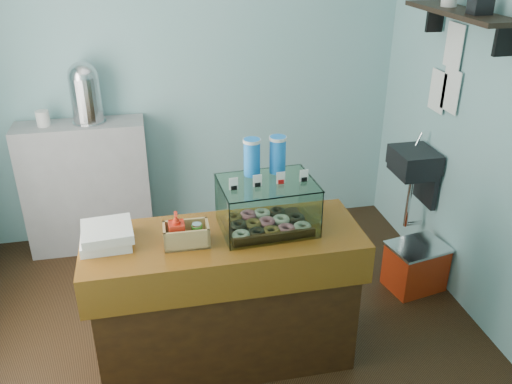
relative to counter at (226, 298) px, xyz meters
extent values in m
plane|color=black|center=(0.00, 0.25, -0.46)|extent=(3.50, 3.50, 0.00)
cube|color=#81BDBD|center=(0.00, 1.75, 0.94)|extent=(3.50, 0.04, 2.80)
cube|color=#81BDBD|center=(0.00, -1.25, 0.94)|extent=(3.50, 0.04, 2.80)
cube|color=#81BDBD|center=(1.75, 0.25, 0.94)|extent=(0.04, 3.00, 2.80)
cube|color=black|center=(1.58, 0.80, 0.44)|extent=(0.30, 0.35, 0.15)
cube|color=black|center=(1.71, 0.80, 0.24)|extent=(0.04, 0.30, 0.35)
cylinder|color=silver|center=(1.65, 0.90, 0.56)|extent=(0.02, 0.02, 0.12)
cylinder|color=silver|center=(1.58, 0.80, 0.09)|extent=(0.04, 0.04, 0.45)
cube|color=black|center=(1.60, 0.55, 1.54)|extent=(0.25, 1.00, 0.03)
cube|color=black|center=(1.67, 0.15, 1.44)|extent=(0.12, 0.03, 0.18)
cube|color=black|center=(1.67, 0.95, 1.44)|extent=(0.12, 0.03, 0.18)
cube|color=white|center=(1.73, 0.70, 0.99)|extent=(0.01, 0.21, 0.30)
cube|color=white|center=(1.73, 0.87, 0.94)|extent=(0.01, 0.21, 0.30)
cube|color=white|center=(1.73, 0.75, 1.29)|extent=(0.01, 0.21, 0.30)
cube|color=#3E200B|center=(0.00, 0.00, -0.04)|extent=(1.50, 0.56, 0.84)
cube|color=#472109|center=(0.00, 0.00, 0.41)|extent=(1.60, 0.60, 0.06)
cube|color=#472109|center=(0.00, -0.28, 0.29)|extent=(1.60, 0.04, 0.18)
cube|color=#99999C|center=(-0.90, 1.57, 0.09)|extent=(1.00, 0.32, 1.10)
cube|color=#381E10|center=(0.26, 0.04, 0.45)|extent=(0.49, 0.36, 0.02)
torus|color=beige|center=(0.09, -0.08, 0.48)|extent=(0.10, 0.10, 0.03)
torus|color=black|center=(0.18, -0.07, 0.48)|extent=(0.10, 0.10, 0.03)
torus|color=brown|center=(0.27, -0.07, 0.48)|extent=(0.10, 0.10, 0.03)
torus|color=#C65D77|center=(0.36, -0.06, 0.48)|extent=(0.10, 0.10, 0.03)
torus|color=beige|center=(0.44, -0.06, 0.48)|extent=(0.10, 0.10, 0.03)
torus|color=black|center=(0.08, 0.03, 0.48)|extent=(0.10, 0.10, 0.03)
torus|color=brown|center=(0.17, 0.03, 0.48)|extent=(0.10, 0.10, 0.03)
torus|color=#C65D77|center=(0.26, 0.04, 0.48)|extent=(0.10, 0.10, 0.03)
torus|color=beige|center=(0.35, 0.04, 0.48)|extent=(0.10, 0.10, 0.03)
torus|color=black|center=(0.44, 0.05, 0.48)|extent=(0.10, 0.10, 0.03)
torus|color=brown|center=(0.08, 0.14, 0.48)|extent=(0.10, 0.10, 0.03)
torus|color=#C65D77|center=(0.17, 0.14, 0.48)|extent=(0.10, 0.10, 0.03)
torus|color=beige|center=(0.26, 0.15, 0.48)|extent=(0.10, 0.10, 0.03)
torus|color=black|center=(0.34, 0.15, 0.48)|extent=(0.10, 0.10, 0.03)
cube|color=white|center=(0.27, -0.15, 0.59)|extent=(0.53, 0.04, 0.29)
cube|color=white|center=(0.25, 0.23, 0.59)|extent=(0.53, 0.04, 0.29)
cube|color=white|center=(0.00, 0.02, 0.59)|extent=(0.03, 0.38, 0.29)
cube|color=white|center=(0.52, 0.05, 0.59)|extent=(0.03, 0.38, 0.29)
cube|color=white|center=(0.26, 0.04, 0.73)|extent=(0.56, 0.42, 0.01)
cube|color=white|center=(0.06, -0.02, 0.77)|extent=(0.05, 0.01, 0.07)
cube|color=black|center=(0.06, -0.02, 0.75)|extent=(0.03, 0.02, 0.02)
cube|color=white|center=(0.20, -0.01, 0.77)|extent=(0.05, 0.01, 0.07)
cube|color=black|center=(0.20, -0.01, 0.75)|extent=(0.03, 0.02, 0.02)
cube|color=white|center=(0.33, -0.01, 0.77)|extent=(0.05, 0.01, 0.07)
cube|color=red|center=(0.33, -0.01, 0.75)|extent=(0.03, 0.02, 0.02)
cube|color=white|center=(0.47, 0.00, 0.77)|extent=(0.05, 0.01, 0.07)
cube|color=black|center=(0.47, 0.00, 0.75)|extent=(0.03, 0.02, 0.02)
cylinder|color=#1B7CE6|center=(0.20, 0.16, 0.85)|extent=(0.09, 0.09, 0.22)
cylinder|color=silver|center=(0.20, 0.16, 0.95)|extent=(0.10, 0.10, 0.02)
cylinder|color=#1B7CE6|center=(0.35, 0.17, 0.85)|extent=(0.09, 0.09, 0.22)
cylinder|color=silver|center=(0.35, 0.17, 0.95)|extent=(0.10, 0.10, 0.02)
cube|color=tan|center=(-0.21, -0.05, 0.45)|extent=(0.25, 0.15, 0.01)
cube|color=tan|center=(-0.22, -0.12, 0.50)|extent=(0.25, 0.02, 0.12)
cube|color=tan|center=(-0.21, 0.02, 0.50)|extent=(0.25, 0.02, 0.12)
cube|color=tan|center=(-0.33, -0.05, 0.50)|extent=(0.02, 0.15, 0.12)
cube|color=tan|center=(-0.10, -0.05, 0.50)|extent=(0.02, 0.15, 0.12)
imported|color=red|center=(-0.26, -0.05, 0.55)|extent=(0.09, 0.09, 0.19)
cylinder|color=#368825|center=(-0.15, -0.05, 0.50)|extent=(0.06, 0.06, 0.10)
cylinder|color=silver|center=(-0.15, -0.05, 0.56)|extent=(0.05, 0.05, 0.01)
cube|color=silver|center=(-0.65, 0.05, 0.47)|extent=(0.28, 0.28, 0.05)
cube|color=silver|center=(-0.64, 0.04, 0.52)|extent=(0.29, 0.29, 0.05)
cylinder|color=silver|center=(-0.81, 1.59, 0.65)|extent=(0.26, 0.26, 0.01)
cylinder|color=silver|center=(-0.81, 1.59, 0.83)|extent=(0.23, 0.23, 0.35)
sphere|color=silver|center=(-0.81, 1.59, 1.00)|extent=(0.23, 0.23, 0.23)
cube|color=#B52B0E|center=(1.51, 0.45, -0.29)|extent=(0.45, 0.37, 0.35)
cube|color=silver|center=(1.51, 0.45, -0.10)|extent=(0.47, 0.39, 0.02)
camera|label=1|loc=(-0.37, -2.64, 2.04)|focal=38.00mm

